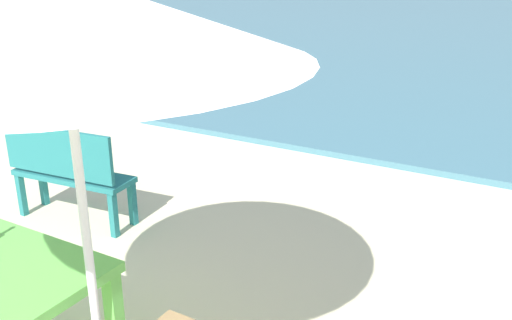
# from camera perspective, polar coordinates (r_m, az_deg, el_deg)

# --- Properties ---
(patio_umbrella) EXTENTS (2.10, 2.10, 2.30)m
(patio_umbrella) POSITION_cam_1_polar(r_m,az_deg,el_deg) (2.42, -19.68, 13.80)
(patio_umbrella) COLOR silver
(patio_umbrella) RESTS_ON ground_plane
(bench_teal_center) EXTENTS (1.23, 0.48, 0.95)m
(bench_teal_center) POSITION_cam_1_polar(r_m,az_deg,el_deg) (5.32, -19.08, -0.89)
(bench_teal_center) COLOR #237275
(bench_teal_center) RESTS_ON ground_plane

